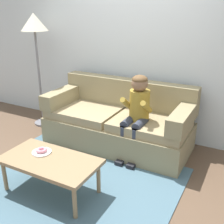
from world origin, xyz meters
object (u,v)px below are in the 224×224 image
coffee_table (50,163)px  donut (42,150)px  person_child (137,109)px  floor_lamp (35,31)px  toy_controller (61,159)px  couch (119,123)px

coffee_table → donut: 0.19m
person_child → floor_lamp: floor_lamp is taller
coffee_table → toy_controller: bearing=118.9°
person_child → donut: (-0.65, -1.08, -0.23)m
couch → floor_lamp: size_ratio=1.13×
person_child → toy_controller: bearing=-143.3°
coffee_table → person_child: person_child is taller
donut → toy_controller: donut is taller
couch → floor_lamp: 1.91m
couch → person_child: 0.53m
person_child → floor_lamp: (-1.84, 0.26, 0.87)m
couch → floor_lamp: bearing=178.0°
coffee_table → floor_lamp: size_ratio=0.58×
couch → person_child: (0.36, -0.20, 0.34)m
floor_lamp → donut: bearing=-48.4°
coffee_table → person_child: (0.49, 1.15, 0.31)m
couch → coffee_table: 1.36m
couch → toy_controller: couch is taller
couch → toy_controller: 0.96m
person_child → donut: person_child is taller
person_child → donut: 1.28m
person_child → toy_controller: (-0.79, -0.59, -0.65)m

